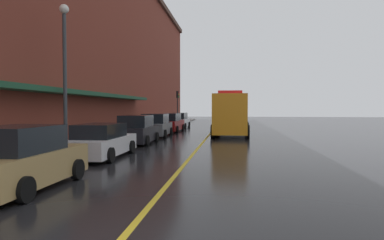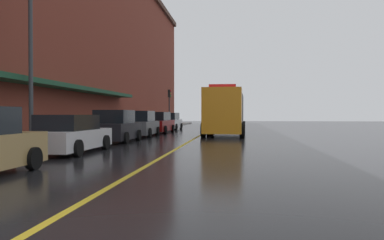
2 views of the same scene
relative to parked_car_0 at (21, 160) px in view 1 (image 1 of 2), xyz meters
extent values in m
plane|color=black|center=(3.92, 21.15, -0.82)|extent=(112.00, 112.00, 0.00)
cube|color=gray|center=(-2.28, 21.15, -0.75)|extent=(2.40, 70.00, 0.15)
cube|color=gold|center=(3.92, 21.15, -0.82)|extent=(0.16, 70.00, 0.01)
cube|color=maroon|center=(-8.27, 20.15, 7.26)|extent=(9.59, 64.00, 16.16)
cube|color=#19472D|center=(-2.93, 12.15, 2.28)|extent=(1.20, 22.40, 0.24)
cube|color=#A5844C|center=(0.00, 0.06, -0.21)|extent=(1.93, 4.37, 0.87)
cube|color=black|center=(0.00, -0.16, 0.58)|extent=(1.72, 2.41, 0.71)
cylinder|color=black|center=(-0.94, 1.42, -0.50)|extent=(0.23, 0.64, 0.64)
cylinder|color=black|center=(0.97, 1.40, -0.50)|extent=(0.23, 0.64, 0.64)
cylinder|color=black|center=(0.94, -1.30, -0.50)|extent=(0.23, 0.64, 0.64)
cube|color=silver|center=(-0.05, 6.08, -0.27)|extent=(1.84, 4.74, 0.75)
cube|color=black|center=(-0.05, 5.84, 0.41)|extent=(1.65, 2.61, 0.61)
cylinder|color=black|center=(-0.97, 7.55, -0.50)|extent=(0.22, 0.64, 0.64)
cylinder|color=black|center=(0.87, 7.55, -0.50)|extent=(0.22, 0.64, 0.64)
cylinder|color=black|center=(-0.98, 4.62, -0.50)|extent=(0.22, 0.64, 0.64)
cylinder|color=black|center=(0.87, 4.61, -0.50)|extent=(0.22, 0.64, 0.64)
cube|color=black|center=(-0.10, 12.00, -0.20)|extent=(1.88, 4.22, 0.89)
cube|color=black|center=(-0.10, 11.79, 0.60)|extent=(1.69, 2.32, 0.73)
cylinder|color=black|center=(-1.05, 13.31, -0.50)|extent=(0.22, 0.64, 0.64)
cylinder|color=black|center=(0.84, 13.31, -0.50)|extent=(0.22, 0.64, 0.64)
cylinder|color=black|center=(-1.04, 10.70, -0.50)|extent=(0.22, 0.64, 0.64)
cylinder|color=black|center=(0.85, 10.70, -0.50)|extent=(0.22, 0.64, 0.64)
cube|color=#595B60|center=(-0.10, 17.41, -0.20)|extent=(1.92, 4.46, 0.89)
cube|color=black|center=(-0.10, 17.19, 0.60)|extent=(1.71, 2.46, 0.72)
cylinder|color=black|center=(-1.06, 18.77, -0.50)|extent=(0.23, 0.64, 0.64)
cylinder|color=black|center=(0.82, 18.80, -0.50)|extent=(0.23, 0.64, 0.64)
cylinder|color=black|center=(-1.02, 16.02, -0.50)|extent=(0.23, 0.64, 0.64)
cylinder|color=black|center=(0.86, 16.05, -0.50)|extent=(0.23, 0.64, 0.64)
cube|color=maroon|center=(0.07, 22.81, -0.22)|extent=(1.94, 4.92, 0.86)
cube|color=black|center=(0.06, 22.57, 0.57)|extent=(1.69, 2.72, 0.70)
cylinder|color=black|center=(-0.77, 24.35, -0.50)|extent=(0.24, 0.65, 0.64)
cylinder|color=black|center=(1.02, 24.29, -0.50)|extent=(0.24, 0.65, 0.64)
cylinder|color=black|center=(-0.88, 21.34, -0.50)|extent=(0.24, 0.65, 0.64)
cylinder|color=black|center=(0.92, 21.28, -0.50)|extent=(0.24, 0.65, 0.64)
cube|color=silver|center=(-0.06, 28.77, -0.23)|extent=(1.90, 4.71, 0.83)
cube|color=black|center=(-0.07, 28.54, 0.53)|extent=(1.68, 2.60, 0.68)
cylinder|color=black|center=(-0.95, 30.24, -0.50)|extent=(0.23, 0.64, 0.64)
cylinder|color=black|center=(0.88, 30.20, -0.50)|extent=(0.23, 0.64, 0.64)
cylinder|color=black|center=(-1.01, 27.34, -0.50)|extent=(0.23, 0.64, 0.64)
cylinder|color=black|center=(0.83, 27.31, -0.50)|extent=(0.23, 0.64, 0.64)
cube|color=orange|center=(5.66, 16.47, 0.96)|extent=(2.58, 2.41, 2.97)
cube|color=#3F3F42|center=(5.79, 20.81, 0.84)|extent=(2.68, 5.74, 2.73)
cube|color=red|center=(5.66, 16.47, 2.57)|extent=(1.77, 0.65, 0.24)
cylinder|color=black|center=(6.94, 16.52, -0.32)|extent=(0.33, 1.01, 1.00)
cylinder|color=black|center=(4.40, 16.59, -0.32)|extent=(0.33, 1.01, 1.00)
cylinder|color=black|center=(7.04, 20.06, -0.32)|extent=(0.33, 1.01, 1.00)
cylinder|color=black|center=(4.50, 20.14, -0.32)|extent=(0.33, 1.01, 1.00)
cylinder|color=black|center=(7.11, 22.35, -0.32)|extent=(0.33, 1.01, 1.00)
cylinder|color=black|center=(4.57, 22.43, -0.32)|extent=(0.33, 1.01, 1.00)
cylinder|color=#4C4C51|center=(-1.43, 27.25, -0.15)|extent=(0.07, 0.07, 1.05)
cube|color=black|center=(-1.43, 27.25, 0.52)|extent=(0.14, 0.18, 0.28)
cylinder|color=#33383D|center=(-2.03, 6.55, 2.58)|extent=(0.18, 0.18, 6.50)
sphere|color=white|center=(-2.03, 6.55, 6.05)|extent=(0.44, 0.44, 0.44)
cylinder|color=#232326|center=(-1.38, 35.94, 1.03)|extent=(0.14, 0.14, 3.40)
cube|color=black|center=(-1.38, 35.94, 3.18)|extent=(0.28, 0.36, 0.90)
sphere|color=red|center=(-1.22, 35.94, 3.48)|extent=(0.16, 0.16, 0.16)
sphere|color=gold|center=(-1.22, 35.94, 3.18)|extent=(0.16, 0.16, 0.16)
sphere|color=green|center=(-1.22, 35.94, 2.88)|extent=(0.16, 0.16, 0.16)
camera|label=1|loc=(5.79, -8.79, 1.44)|focal=32.02mm
camera|label=2|loc=(6.64, -8.69, 0.74)|focal=35.83mm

